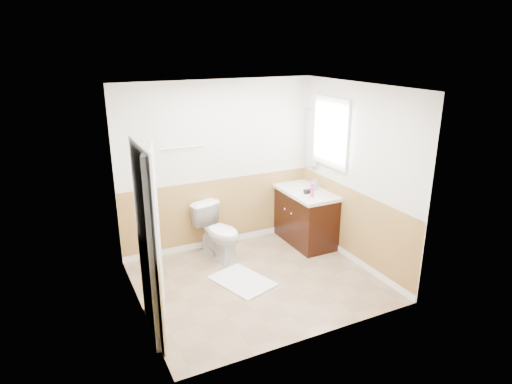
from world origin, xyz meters
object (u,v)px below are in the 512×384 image
vanity_cabinet (304,217)px  soap_dispenser (314,184)px  toilet (219,232)px  bath_mat (242,281)px  lotion_bottle (312,190)px

vanity_cabinet → soap_dispenser: size_ratio=5.92×
toilet → vanity_cabinet: bearing=-22.0°
bath_mat → lotion_bottle: lotion_bottle is taller
bath_mat → soap_dispenser: size_ratio=4.30×
toilet → bath_mat: (0.00, -0.82, -0.38)m
toilet → lotion_bottle: 1.48m
bath_mat → lotion_bottle: size_ratio=3.64×
toilet → bath_mat: 0.91m
bath_mat → vanity_cabinet: (1.40, 0.73, 0.39)m
toilet → lotion_bottle: size_ratio=3.53×
lotion_bottle → soap_dispenser: bearing=51.5°
toilet → lotion_bottle: lotion_bottle is taller
vanity_cabinet → lotion_bottle: size_ratio=5.00×
soap_dispenser → vanity_cabinet: bearing=155.2°
toilet → lotion_bottle: (1.30, -0.43, 0.57)m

